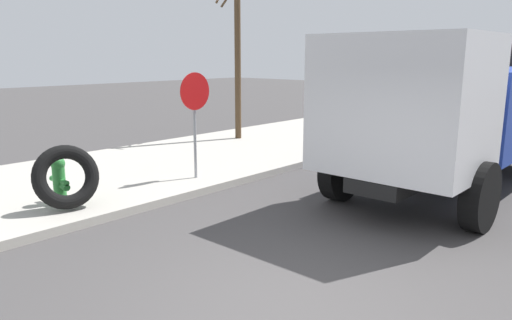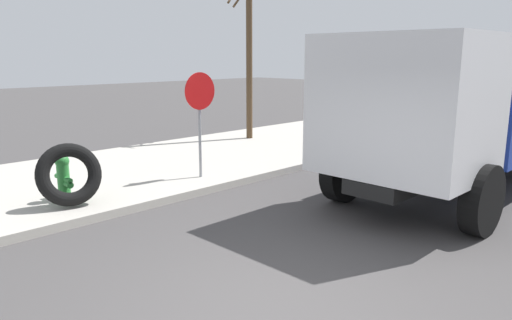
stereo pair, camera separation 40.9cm
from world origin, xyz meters
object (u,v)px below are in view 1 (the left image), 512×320
fire_hydrant (59,179)px  bare_tree (237,41)px  dump_truck_blue (455,110)px  stop_sign (195,106)px  loose_tire (66,177)px

fire_hydrant → bare_tree: (6.95, 2.47, 2.51)m
bare_tree → fire_hydrant: bearing=-160.4°
fire_hydrant → bare_tree: size_ratio=0.15×
dump_truck_blue → bare_tree: bare_tree is taller
fire_hydrant → stop_sign: stop_sign is taller
loose_tire → dump_truck_blue: (6.06, -4.06, 0.91)m
loose_tire → stop_sign: stop_sign is taller
loose_tire → stop_sign: (2.84, 0.01, 0.97)m
loose_tire → dump_truck_blue: size_ratio=0.15×
dump_truck_blue → stop_sign: bearing=128.3°
fire_hydrant → bare_tree: bare_tree is taller
stop_sign → dump_truck_blue: bearing=-51.7°
loose_tire → stop_sign: bearing=0.2°
fire_hydrant → loose_tire: size_ratio=0.77×
bare_tree → dump_truck_blue: bearing=-97.9°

